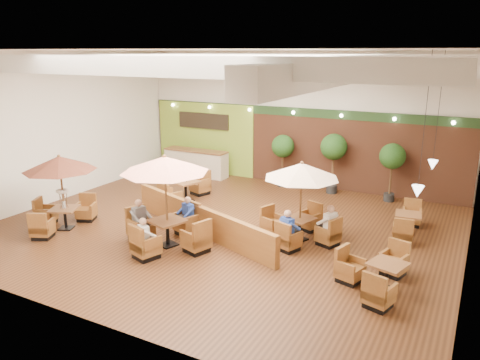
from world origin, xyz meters
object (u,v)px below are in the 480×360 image
Objects in this scene: table_5 at (407,224)px; topiary_2 at (392,158)px; topiary_0 at (283,148)px; diner_1 at (187,211)px; table_2 at (301,186)px; table_0 at (60,176)px; table_3 at (186,188)px; diner_2 at (140,215)px; booth_divider at (200,220)px; table_1 at (166,185)px; topiary_1 at (334,149)px; table_4 at (376,275)px; service_counter at (196,163)px; diner_0 at (145,233)px; diner_3 at (289,226)px; diner_4 at (329,221)px.

topiary_2 is at bearing 102.21° from table_5.
diner_1 is (-0.49, -6.31, -0.88)m from topiary_0.
table_2 is 5.36m from topiary_2.
table_0 is 0.91× the size of table_3.
diner_2 is (-1.49, -7.30, -0.86)m from topiary_0.
booth_divider is 7.70m from topiary_2.
booth_divider is 1.85m from table_1.
topiary_1 is at bearing -89.61° from diner_1.
table_2 is 3.40× the size of diner_1.
table_2 is at bearing -152.50° from table_5.
diner_2 reaches higher than table_4.
table_1 is 8.78m from topiary_2.
table_0 is 4.71m from table_3.
table_0 reaches higher than topiary_2.
topiary_1 reaches higher than service_counter.
service_counter is 1.07× the size of table_1.
service_counter is 4.21× the size of diner_0.
table_5 is at bearing 134.84° from diner_2.
table_4 is at bearing -81.68° from topiary_2.
diner_2 is at bearing -69.46° from service_counter.
table_3 reaches higher than service_counter.
booth_divider is 3.28m from table_2.
table_4 is at bearing -99.59° from table_5.
topiary_2 is (8.58, 7.76, -0.09)m from table_0.
diner_2 is 1.03× the size of diner_3.
topiary_2 is at bearing 46.63° from table_3.
table_2 is 3.66m from table_5.
table_4 is at bearing -35.61° from service_counter.
diner_2 is 4.42m from diner_3.
table_3 reaches higher than diner_4.
table_4 is 3.15× the size of diner_2.
table_4 is at bearing 106.28° from diner_2.
diner_0 is (3.65, -8.09, 0.14)m from service_counter.
table_5 is at bearing -29.61° from topiary_0.
diner_0 reaches higher than booth_divider.
table_4 reaches higher than table_5.
service_counter is 7.12m from diner_1.
topiary_1 is 3.35× the size of diner_0.
table_5 is at bearing 47.81° from booth_divider.
booth_divider is 2.85× the size of table_5.
booth_divider is at bearing -91.35° from topiary_0.
topiary_0 reaches higher than table_5.
booth_divider is 2.35× the size of table_1.
booth_divider is 2.89m from diner_3.
topiary_0 is 6.39m from diner_1.
table_1 is at bearing -93.87° from topiary_0.
topiary_0 reaches higher than diner_0.
table_1 is 3.65m from diner_3.
table_4 is at bearing 37.53° from diner_0.
table_3 is 3.59× the size of diner_2.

